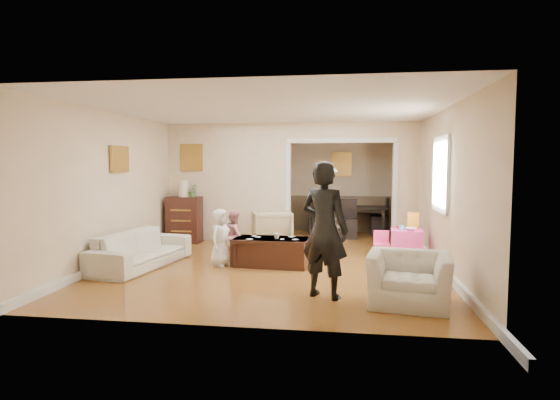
# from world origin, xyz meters

# --- Properties ---
(floor) EXTENTS (7.00, 7.00, 0.00)m
(floor) POSITION_xyz_m (0.00, 0.00, 0.00)
(floor) COLOR #AB682C
(floor) RESTS_ON ground
(partition_left) EXTENTS (2.75, 0.18, 2.60)m
(partition_left) POSITION_xyz_m (-1.38, 1.80, 1.30)
(partition_left) COLOR beige
(partition_left) RESTS_ON ground
(partition_right) EXTENTS (0.55, 0.18, 2.60)m
(partition_right) POSITION_xyz_m (2.48, 1.80, 1.30)
(partition_right) COLOR beige
(partition_right) RESTS_ON ground
(partition_header) EXTENTS (2.22, 0.18, 0.35)m
(partition_header) POSITION_xyz_m (1.10, 1.80, 2.42)
(partition_header) COLOR beige
(partition_header) RESTS_ON partition_right
(window_pane) EXTENTS (0.03, 0.95, 1.10)m
(window_pane) POSITION_xyz_m (2.73, -0.40, 1.55)
(window_pane) COLOR white
(window_pane) RESTS_ON ground
(framed_art_partition) EXTENTS (0.45, 0.03, 0.55)m
(framed_art_partition) POSITION_xyz_m (-2.20, 1.70, 1.85)
(framed_art_partition) COLOR brown
(framed_art_partition) RESTS_ON partition_left
(framed_art_sofa_wall) EXTENTS (0.03, 0.55, 0.40)m
(framed_art_sofa_wall) POSITION_xyz_m (-2.71, -0.60, 1.80)
(framed_art_sofa_wall) COLOR brown
(framed_art_alcove) EXTENTS (0.45, 0.03, 0.55)m
(framed_art_alcove) POSITION_xyz_m (1.10, 3.44, 1.70)
(framed_art_alcove) COLOR brown
(sofa) EXTENTS (1.10, 2.11, 0.59)m
(sofa) POSITION_xyz_m (-2.18, -0.98, 0.29)
(sofa) COLOR beige
(sofa) RESTS_ON ground
(armchair_back) EXTENTS (0.99, 1.01, 0.73)m
(armchair_back) POSITION_xyz_m (-0.33, 1.31, 0.37)
(armchair_back) COLOR #C4B088
(armchair_back) RESTS_ON ground
(armchair_front) EXTENTS (1.09, 0.99, 0.63)m
(armchair_front) POSITION_xyz_m (1.96, -2.45, 0.32)
(armchair_front) COLOR beige
(armchair_front) RESTS_ON ground
(dresser) EXTENTS (0.73, 0.41, 1.00)m
(dresser) POSITION_xyz_m (-2.28, 1.38, 0.50)
(dresser) COLOR #351310
(dresser) RESTS_ON ground
(table_lamp) EXTENTS (0.22, 0.22, 0.36)m
(table_lamp) POSITION_xyz_m (-2.28, 1.38, 1.18)
(table_lamp) COLOR #F2E1C5
(table_lamp) RESTS_ON dresser
(potted_plant) EXTENTS (0.24, 0.21, 0.27)m
(potted_plant) POSITION_xyz_m (-2.08, 1.38, 1.13)
(potted_plant) COLOR #446F31
(potted_plant) RESTS_ON dresser
(coffee_table) EXTENTS (1.30, 0.74, 0.47)m
(coffee_table) POSITION_xyz_m (-0.04, -0.59, 0.23)
(coffee_table) COLOR #331810
(coffee_table) RESTS_ON ground
(coffee_cup) EXTENTS (0.11, 0.11, 0.09)m
(coffee_cup) POSITION_xyz_m (0.06, -0.64, 0.51)
(coffee_cup) COLOR silver
(coffee_cup) RESTS_ON coffee_table
(play_table) EXTENTS (0.60, 0.60, 0.53)m
(play_table) POSITION_xyz_m (2.31, 0.33, 0.26)
(play_table) COLOR #EE3EA6
(play_table) RESTS_ON ground
(cereal_box) EXTENTS (0.21, 0.09, 0.30)m
(cereal_box) POSITION_xyz_m (2.43, 0.43, 0.68)
(cereal_box) COLOR yellow
(cereal_box) RESTS_ON play_table
(cyan_cup) EXTENTS (0.08, 0.08, 0.08)m
(cyan_cup) POSITION_xyz_m (2.21, 0.28, 0.57)
(cyan_cup) COLOR #2ABDD5
(cyan_cup) RESTS_ON play_table
(toy_block) EXTENTS (0.09, 0.08, 0.05)m
(toy_block) POSITION_xyz_m (2.19, 0.45, 0.55)
(toy_block) COLOR red
(toy_block) RESTS_ON play_table
(play_bowl) EXTENTS (0.23, 0.23, 0.05)m
(play_bowl) POSITION_xyz_m (2.36, 0.21, 0.55)
(play_bowl) COLOR white
(play_bowl) RESTS_ON play_table
(dining_table) EXTENTS (2.03, 1.30, 0.67)m
(dining_table) POSITION_xyz_m (1.28, 3.04, 0.34)
(dining_table) COLOR black
(dining_table) RESTS_ON ground
(adult_person) EXTENTS (0.76, 0.65, 1.76)m
(adult_person) POSITION_xyz_m (0.92, -2.30, 0.88)
(adult_person) COLOR black
(adult_person) RESTS_ON ground
(child_kneel_a) EXTENTS (0.42, 0.54, 0.96)m
(child_kneel_a) POSITION_xyz_m (-0.89, -0.74, 0.48)
(child_kneel_a) COLOR white
(child_kneel_a) RESTS_ON ground
(child_kneel_b) EXTENTS (0.44, 0.50, 0.89)m
(child_kneel_b) POSITION_xyz_m (-0.74, -0.29, 0.45)
(child_kneel_b) COLOR #C97D81
(child_kneel_b) RESTS_ON ground
(child_toddler) EXTENTS (0.48, 0.41, 0.77)m
(child_toddler) POSITION_xyz_m (1.01, 0.16, 0.38)
(child_toddler) COLOR black
(child_toddler) RESTS_ON ground
(craft_papers) EXTENTS (0.88, 0.48, 0.00)m
(craft_papers) POSITION_xyz_m (-0.03, -0.57, 0.47)
(craft_papers) COLOR white
(craft_papers) RESTS_ON coffee_table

